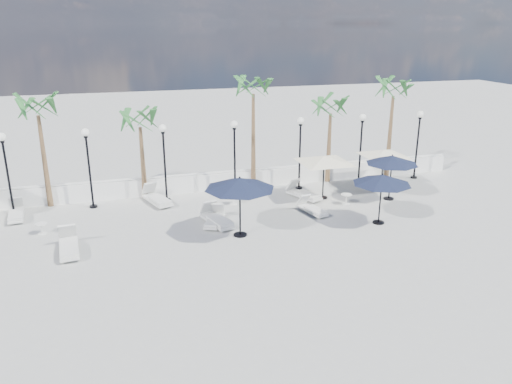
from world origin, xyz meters
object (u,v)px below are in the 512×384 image
object	(u,v)px
lounger_5	(304,193)
lounger_4	(217,219)
parasol_cream_sq_a	(324,156)
lounger_2	(215,219)
lounger_3	(157,198)
lounger_1	(16,213)
parasol_navy_mid	(392,160)
lounger_0	(69,246)
parasol_navy_left	(240,184)
parasol_cream_sq_b	(384,150)
lounger_6	(312,209)
parasol_navy_right	(382,180)

from	to	relation	value
lounger_5	lounger_4	bearing A→B (deg)	-179.46
lounger_4	parasol_cream_sq_a	distance (m)	6.47
lounger_2	lounger_3	xyz separation A→B (m)	(-2.19, 3.39, 0.04)
lounger_1	lounger_2	size ratio (longest dim) A/B	1.06
lounger_3	parasol_navy_mid	bearing A→B (deg)	-32.13
lounger_0	parasol_navy_left	world-z (taller)	parasol_navy_left
lounger_3	parasol_navy_mid	distance (m)	11.68
lounger_4	parasol_cream_sq_b	distance (m)	10.19
parasol_navy_mid	parasol_cream_sq_a	world-z (taller)	parasol_cream_sq_a
lounger_6	lounger_2	bearing A→B (deg)	165.92
lounger_5	parasol_navy_right	distance (m)	4.80
parasol_navy_mid	parasol_cream_sq_a	bearing A→B (deg)	161.37
lounger_4	lounger_6	distance (m)	4.55
parasol_navy_mid	lounger_2	bearing A→B (deg)	-174.63
lounger_4	lounger_6	size ratio (longest dim) A/B	1.20
parasol_navy_right	parasol_cream_sq_a	xyz separation A→B (m)	(-1.06, 3.77, 0.18)
lounger_6	lounger_4	bearing A→B (deg)	166.78
lounger_4	parasol_navy_mid	size ratio (longest dim) A/B	0.86
lounger_3	parasol_navy_mid	world-z (taller)	parasol_navy_mid
lounger_1	lounger_0	bearing A→B (deg)	-66.13
lounger_2	lounger_4	size ratio (longest dim) A/B	0.85
parasol_cream_sq_a	parasol_navy_left	bearing A→B (deg)	-146.50
lounger_1	lounger_2	xyz separation A→B (m)	(8.50, -3.15, -0.02)
parasol_navy_left	parasol_cream_sq_a	bearing A→B (deg)	33.50
lounger_0	parasol_cream_sq_b	size ratio (longest dim) A/B	0.50
lounger_2	parasol_cream_sq_a	bearing A→B (deg)	42.23
lounger_0	lounger_1	world-z (taller)	lounger_0
lounger_0	parasol_navy_left	distance (m)	7.03
lounger_3	parasol_cream_sq_a	world-z (taller)	parasol_cream_sq_a
parasol_cream_sq_a	lounger_1	bearing A→B (deg)	175.10
lounger_1	lounger_3	bearing A→B (deg)	-3.68
lounger_1	lounger_3	distance (m)	6.31
lounger_1	lounger_6	distance (m)	13.48
parasol_cream_sq_a	parasol_navy_mid	bearing A→B (deg)	-18.63
lounger_3	parasol_cream_sq_a	xyz separation A→B (m)	(8.13, -1.48, 1.92)
lounger_0	lounger_1	distance (m)	5.11
parasol_navy_mid	parasol_cream_sq_a	distance (m)	3.32
parasol_cream_sq_a	lounger_4	bearing A→B (deg)	-161.33
parasol_navy_right	parasol_cream_sq_b	distance (m)	5.35
lounger_0	parasol_cream_sq_a	world-z (taller)	parasol_cream_sq_a
lounger_4	lounger_1	bearing A→B (deg)	143.93
lounger_3	lounger_0	bearing A→B (deg)	-148.33
lounger_1	lounger_5	distance (m)	13.53
lounger_2	lounger_6	bearing A→B (deg)	25.15
lounger_2	parasol_navy_right	size ratio (longest dim) A/B	0.74
lounger_6	parasol_cream_sq_b	bearing A→B (deg)	13.05
lounger_6	parasol_cream_sq_b	xyz separation A→B (m)	(5.08, 2.69, 1.82)
lounger_6	parasol_cream_sq_a	world-z (taller)	parasol_cream_sq_a
parasol_navy_left	parasol_cream_sq_a	xyz separation A→B (m)	(5.16, 3.41, -0.07)
lounger_2	parasol_navy_right	bearing A→B (deg)	9.50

